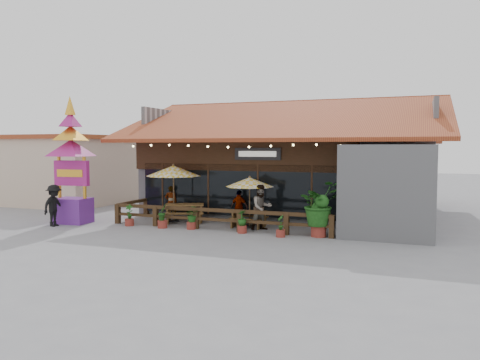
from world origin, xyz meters
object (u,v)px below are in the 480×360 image
at_px(umbrella_left, 173,171).
at_px(picnic_table_left, 185,210).
at_px(thai_sign_tower, 71,151).
at_px(umbrella_right, 250,182).
at_px(tropical_plant, 319,205).
at_px(pedestrian, 54,205).
at_px(picnic_table_right, 249,216).

relative_size(umbrella_left, picnic_table_left, 1.49).
distance_m(umbrella_left, thai_sign_tower, 4.74).
distance_m(umbrella_right, tropical_plant, 3.52).
height_order(tropical_plant, pedestrian, tropical_plant).
height_order(umbrella_right, tropical_plant, umbrella_right).
xyz_separation_m(picnic_table_left, pedestrian, (-4.87, -3.07, 0.35)).
xyz_separation_m(picnic_table_right, thai_sign_tower, (-8.00, -1.86, 2.83)).
bearing_deg(picnic_table_left, thai_sign_tower, -156.29).
height_order(picnic_table_right, tropical_plant, tropical_plant).
bearing_deg(tropical_plant, pedestrian, -171.37).
height_order(picnic_table_left, thai_sign_tower, thai_sign_tower).
height_order(umbrella_right, pedestrian, umbrella_right).
xyz_separation_m(umbrella_right, picnic_table_right, (-0.04, 0.02, -1.49)).
distance_m(umbrella_left, pedestrian, 5.48).
xyz_separation_m(umbrella_right, picnic_table_left, (-3.32, 0.24, -1.40)).
xyz_separation_m(umbrella_left, picnic_table_left, (0.52, 0.08, -1.81)).
xyz_separation_m(picnic_table_left, tropical_plant, (6.58, -1.34, 0.69)).
bearing_deg(thai_sign_tower, umbrella_right, 12.88).
relative_size(umbrella_right, tropical_plant, 1.20).
xyz_separation_m(umbrella_left, pedestrian, (-4.35, -2.99, -1.46)).
distance_m(picnic_table_left, tropical_plant, 6.75).
bearing_deg(picnic_table_left, picnic_table_right, -3.82).
bearing_deg(umbrella_left, picnic_table_left, 8.68).
bearing_deg(umbrella_right, pedestrian, -160.88).
distance_m(umbrella_left, tropical_plant, 7.30).
bearing_deg(picnic_table_right, thai_sign_tower, -166.94).
xyz_separation_m(umbrella_left, umbrella_right, (3.84, -0.16, -0.41)).
height_order(picnic_table_right, thai_sign_tower, thai_sign_tower).
relative_size(picnic_table_left, pedestrian, 1.22).
bearing_deg(pedestrian, picnic_table_right, -70.18).
bearing_deg(tropical_plant, thai_sign_tower, -176.26).
distance_m(umbrella_left, picnic_table_left, 1.89).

